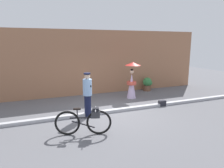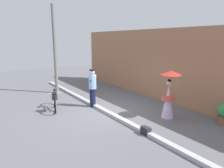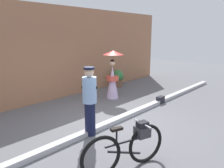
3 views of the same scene
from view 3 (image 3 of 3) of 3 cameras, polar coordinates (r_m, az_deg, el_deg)
The scene contains 8 objects.
ground_plane at distance 6.24m, azimuth -0.34°, elevation -10.35°, with size 30.00×30.00×0.00m, color slate.
building_wall at distance 8.47m, azimuth -17.85°, elevation 7.36°, with size 14.00×0.40×3.48m, color #9E6B4C.
sidewalk_curb at distance 6.21m, azimuth -0.34°, elevation -9.84°, with size 14.00×0.20×0.12m, color #B2B2B7.
bicycle_near_officer at distance 4.21m, azimuth 4.03°, elevation -15.67°, with size 1.68×0.65×0.86m.
person_officer at distance 5.36m, azimuth -5.77°, elevation -4.01°, with size 0.34×0.34×1.70m.
person_with_parasol at distance 8.51m, azimuth 0.14°, elevation 2.42°, with size 0.79×0.79×1.84m.
potted_plant_by_door at distance 10.51m, azimuth 1.56°, elevation 1.62°, with size 0.53×0.52×0.79m.
backpack_on_pavement at distance 8.22m, azimuth 12.37°, elevation -3.94°, with size 0.32×0.18×0.25m.
Camera 3 is at (-4.22, -3.88, 2.45)m, focal length 35.55 mm.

